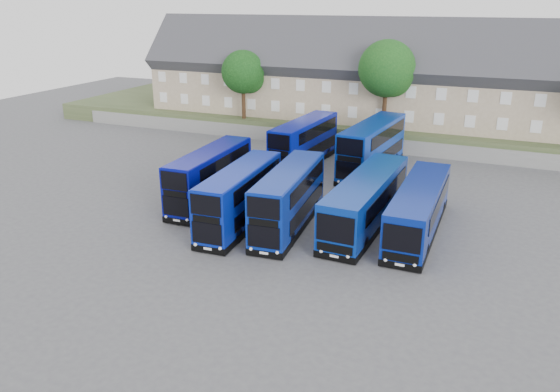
{
  "coord_description": "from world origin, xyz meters",
  "views": [
    {
      "loc": [
        13.85,
        -30.36,
        14.99
      ],
      "look_at": [
        0.18,
        2.04,
        2.2
      ],
      "focal_mm": 35.0,
      "sensor_mm": 36.0,
      "label": 1
    }
  ],
  "objects_px": {
    "dd_front_left": "(210,178)",
    "tree_mid": "(388,71)",
    "tree_west": "(245,74)",
    "coach_east_a": "(366,202)",
    "dd_front_mid": "(240,198)"
  },
  "relations": [
    {
      "from": "dd_front_left",
      "to": "tree_mid",
      "type": "height_order",
      "value": "tree_mid"
    },
    {
      "from": "dd_front_left",
      "to": "tree_mid",
      "type": "xyz_separation_m",
      "value": [
        8.75,
        21.3,
        6.07
      ]
    },
    {
      "from": "tree_mid",
      "to": "tree_west",
      "type": "bearing_deg",
      "value": -178.21
    },
    {
      "from": "dd_front_left",
      "to": "coach_east_a",
      "type": "relative_size",
      "value": 0.8
    },
    {
      "from": "dd_front_mid",
      "to": "tree_mid",
      "type": "distance_m",
      "value": 25.64
    },
    {
      "from": "dd_front_left",
      "to": "tree_west",
      "type": "bearing_deg",
      "value": 107.56
    },
    {
      "from": "tree_west",
      "to": "tree_mid",
      "type": "distance_m",
      "value": 16.04
    },
    {
      "from": "dd_front_left",
      "to": "tree_mid",
      "type": "distance_m",
      "value": 23.81
    },
    {
      "from": "dd_front_mid",
      "to": "tree_mid",
      "type": "relative_size",
      "value": 1.12
    },
    {
      "from": "dd_front_left",
      "to": "tree_mid",
      "type": "bearing_deg",
      "value": 66.01
    },
    {
      "from": "dd_front_mid",
      "to": "tree_mid",
      "type": "bearing_deg",
      "value": 76.42
    },
    {
      "from": "tree_west",
      "to": "dd_front_mid",
      "type": "bearing_deg",
      "value": -64.53
    },
    {
      "from": "coach_east_a",
      "to": "dd_front_left",
      "type": "bearing_deg",
      "value": -176.89
    },
    {
      "from": "dd_front_left",
      "to": "dd_front_mid",
      "type": "height_order",
      "value": "dd_front_left"
    },
    {
      "from": "tree_mid",
      "to": "coach_east_a",
      "type": "bearing_deg",
      "value": -80.65
    }
  ]
}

